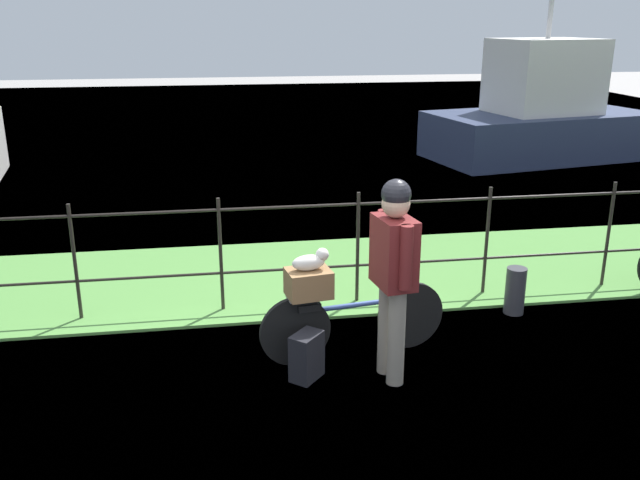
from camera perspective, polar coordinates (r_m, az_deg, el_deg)
The scene contains 11 objects.
ground_plane at distance 5.46m, azimuth -0.12°, elevation -13.27°, with size 60.00×60.00×0.00m, color #9E9993.
grass_strip at distance 7.82m, azimuth -3.17°, elevation -3.06°, with size 27.00×2.40×0.03m, color #569342.
harbor_water at distance 16.03m, azimuth -6.44°, elevation 7.88°, with size 30.00×30.00×0.00m, color slate.
iron_fence at distance 6.81m, azimuth -2.52°, elevation -0.39°, with size 18.04×0.04×1.19m.
bicycle_main at distance 5.96m, azimuth 2.70°, elevation -6.81°, with size 1.68×0.32×0.62m.
wooden_crate at distance 5.68m, azimuth -0.96°, elevation -3.62°, with size 0.36×0.28×0.23m, color olive.
terrier_dog at distance 5.62m, azimuth -0.73°, elevation -1.76°, with size 0.32×0.18×0.18m.
cyclist_person at distance 5.38m, azimuth 6.19°, elevation -1.98°, with size 0.32×0.53×1.68m.
backpack_on_paving at distance 5.66m, azimuth -1.12°, elevation -9.71°, with size 0.28×0.18×0.40m, color black.
mooring_bollard at distance 7.10m, azimuth 16.03°, elevation -4.10°, with size 0.20×0.20×0.48m, color #38383D.
moored_boat_mid at distance 15.14m, azimuth 17.97°, elevation 9.84°, with size 4.87×3.04×4.03m.
Camera 1 is at (-0.73, -4.59, 2.85)m, focal length 38.20 mm.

